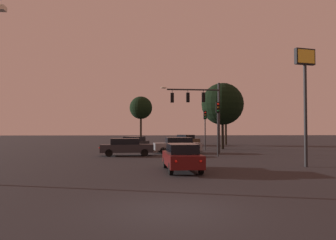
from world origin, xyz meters
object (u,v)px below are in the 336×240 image
object	(u,v)px
traffic_light_corner_right	(218,118)
car_crossing_left	(126,147)
car_nearside_lane	(182,157)
car_far_lane	(134,143)
store_sign_illuminated	(305,81)
car_parked_lot	(186,140)
tree_behind_sign	(141,108)
tree_center_horizon	(226,100)
traffic_light_corner_left	(205,122)
traffic_signal_mast_arm	(201,105)
car_crossing_right	(178,145)
tree_left_far	(222,104)

from	to	relation	value
traffic_light_corner_right	car_crossing_left	world-z (taller)	traffic_light_corner_right
car_nearside_lane	car_far_lane	size ratio (longest dim) A/B	0.92
car_crossing_left	store_sign_illuminated	size ratio (longest dim) A/B	0.64
car_parked_lot	store_sign_illuminated	size ratio (longest dim) A/B	0.61
tree_behind_sign	tree_center_horizon	world-z (taller)	tree_center_horizon
traffic_light_corner_left	store_sign_illuminated	bearing A→B (deg)	-76.45
car_nearside_lane	car_far_lane	xyz separation A→B (m)	(-3.48, 16.89, 0.00)
traffic_signal_mast_arm	car_crossing_right	world-z (taller)	traffic_signal_mast_arm
traffic_signal_mast_arm	car_far_lane	xyz separation A→B (m)	(-6.46, 5.13, -3.82)
car_far_lane	tree_left_far	distance (m)	11.29
traffic_signal_mast_arm	car_nearside_lane	bearing A→B (deg)	-104.21
traffic_light_corner_left	car_crossing_left	xyz separation A→B (m)	(-8.05, -6.38, -2.26)
store_sign_illuminated	tree_center_horizon	distance (m)	27.25
tree_left_far	car_far_lane	bearing A→B (deg)	-168.98
car_crossing_right	tree_left_far	bearing A→B (deg)	45.74
store_sign_illuminated	tree_left_far	size ratio (longest dim) A/B	0.95
tree_behind_sign	tree_center_horizon	xyz separation A→B (m)	(12.60, -0.97, 1.22)
car_nearside_lane	traffic_light_corner_right	bearing A→B (deg)	66.22
car_crossing_right	tree_center_horizon	distance (m)	18.89
traffic_light_corner_right	tree_center_horizon	bearing A→B (deg)	74.45
car_crossing_right	store_sign_illuminated	world-z (taller)	store_sign_illuminated
traffic_light_corner_left	tree_behind_sign	bearing A→B (deg)	119.37
tree_center_horizon	car_crossing_right	bearing A→B (deg)	-118.49
traffic_signal_mast_arm	tree_center_horizon	bearing A→B (deg)	69.05
traffic_signal_mast_arm	car_nearside_lane	size ratio (longest dim) A/B	1.49
car_crossing_left	store_sign_illuminated	xyz separation A→B (m)	(11.68, -8.67, 4.55)
car_crossing_left	tree_left_far	bearing A→B (deg)	39.51
car_crossing_left	tree_center_horizon	bearing A→B (deg)	54.31
car_far_lane	tree_center_horizon	bearing A→B (deg)	42.37
traffic_light_corner_left	traffic_light_corner_right	bearing A→B (deg)	-91.72
traffic_light_corner_right	car_nearside_lane	xyz separation A→B (m)	(-4.01, -9.10, -2.46)
car_nearside_lane	tree_behind_sign	size ratio (longest dim) A/B	0.62
traffic_light_corner_left	car_crossing_right	size ratio (longest dim) A/B	0.92
traffic_light_corner_left	car_crossing_right	xyz separation A→B (m)	(-3.33, -3.65, -2.26)
car_parked_lot	traffic_light_corner_left	bearing A→B (deg)	-85.34
car_crossing_left	car_far_lane	xyz separation A→B (m)	(0.34, 6.69, 0.00)
car_crossing_right	tree_left_far	distance (m)	9.41
car_parked_lot	tree_left_far	xyz separation A→B (m)	(3.32, -8.24, 4.47)
traffic_signal_mast_arm	tree_behind_sign	distance (m)	18.95
car_far_lane	car_parked_lot	xyz separation A→B (m)	(6.86, 10.22, -0.00)
tree_left_far	traffic_light_corner_left	bearing A→B (deg)	-137.03
car_nearside_lane	tree_left_far	size ratio (longest dim) A/B	0.58
car_nearside_lane	car_parked_lot	bearing A→B (deg)	82.90
car_far_lane	tree_left_far	bearing A→B (deg)	11.02
traffic_light_corner_left	car_nearside_lane	world-z (taller)	traffic_light_corner_left
car_nearside_lane	tree_left_far	world-z (taller)	tree_left_far
traffic_light_corner_right	car_crossing_right	size ratio (longest dim) A/B	0.98
traffic_light_corner_left	tree_left_far	world-z (taller)	tree_left_far
traffic_light_corner_left	tree_left_far	distance (m)	4.02
traffic_light_corner_right	car_crossing_left	distance (m)	8.28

